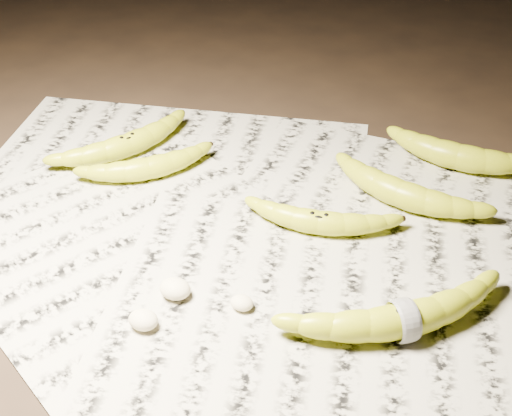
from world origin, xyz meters
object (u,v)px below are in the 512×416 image
at_px(banana_left_b, 148,166).
at_px(banana_upper_b, 459,154).
at_px(banana_left_a, 127,143).
at_px(banana_taped, 404,318).
at_px(banana_center, 319,220).
at_px(banana_upper_a, 401,191).

distance_m(banana_left_b, banana_upper_b, 0.45).
relative_size(banana_left_a, banana_taped, 0.86).
bearing_deg(banana_upper_b, banana_center, -119.55).
bearing_deg(banana_upper_a, banana_center, -116.85).
bearing_deg(banana_center, banana_taped, -53.95).
bearing_deg(banana_left_b, banana_left_a, 101.78).
bearing_deg(banana_upper_b, banana_taped, -87.19).
xyz_separation_m(banana_left_a, banana_upper_b, (0.45, 0.17, 0.00)).
relative_size(banana_left_a, banana_upper_b, 1.05).
bearing_deg(banana_left_b, banana_center, -48.80).
height_order(banana_left_b, banana_center, same).
xyz_separation_m(banana_center, banana_upper_a, (0.08, 0.10, 0.00)).
height_order(banana_left_a, banana_left_b, banana_left_a).
height_order(banana_left_b, banana_taped, banana_taped).
relative_size(banana_center, banana_upper_b, 0.91).
xyz_separation_m(banana_taped, banana_upper_b, (-0.02, 0.35, 0.00)).
relative_size(banana_taped, banana_upper_a, 1.18).
distance_m(banana_taped, banana_upper_b, 0.35).
xyz_separation_m(banana_upper_a, banana_upper_b, (0.05, 0.12, 0.00)).
distance_m(banana_center, banana_upper_a, 0.13).
xyz_separation_m(banana_center, banana_upper_b, (0.13, 0.23, 0.00)).
relative_size(banana_left_b, banana_upper_b, 0.89).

